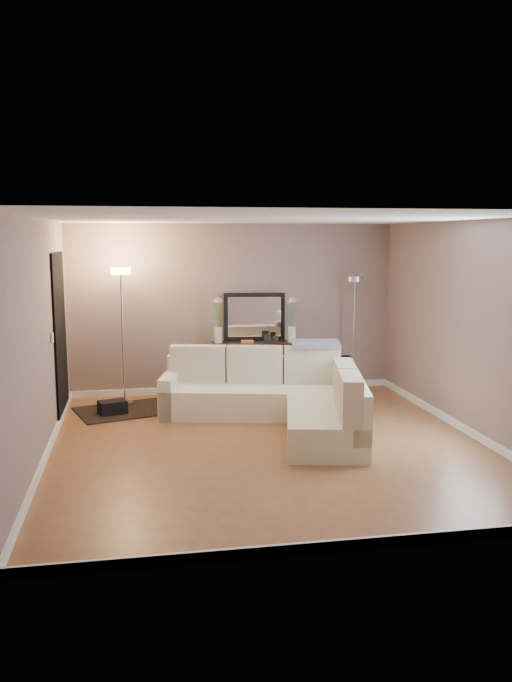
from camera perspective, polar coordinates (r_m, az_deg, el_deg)
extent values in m
cube|color=brown|center=(7.86, 1.05, -8.88)|extent=(5.00, 5.50, 0.01)
cube|color=white|center=(7.49, 1.10, 10.50)|extent=(5.00, 5.50, 0.01)
cube|color=gray|center=(10.27, -1.94, 2.77)|extent=(5.00, 0.02, 2.60)
cube|color=gray|center=(4.94, 7.36, -4.01)|extent=(5.00, 0.02, 2.60)
cube|color=gray|center=(7.50, -18.09, 0.05)|extent=(0.02, 5.50, 2.60)
cube|color=gray|center=(8.42, 18.07, 0.98)|extent=(0.02, 5.50, 2.60)
cube|color=white|center=(10.45, -1.89, -4.07)|extent=(5.00, 0.03, 0.10)
cube|color=white|center=(5.38, 7.00, -17.05)|extent=(5.00, 0.03, 0.10)
cube|color=white|center=(7.78, -17.46, -9.08)|extent=(0.03, 5.50, 0.10)
cube|color=white|center=(8.66, 17.52, -7.24)|extent=(0.03, 5.50, 0.10)
cube|color=black|center=(9.19, -16.43, 0.43)|extent=(0.02, 1.20, 2.20)
cube|color=white|center=(8.34, -17.08, 0.26)|extent=(0.02, 0.08, 0.12)
cube|color=beige|center=(9.07, 0.16, -5.12)|extent=(2.70, 1.43, 0.40)
cube|color=beige|center=(9.35, 0.24, -2.96)|extent=(2.55, 0.75, 0.55)
cube|color=beige|center=(9.18, -7.40, -4.52)|extent=(0.37, 0.91, 0.55)
cube|color=beige|center=(7.89, 5.96, -7.32)|extent=(1.21, 1.74, 0.40)
cube|color=beige|center=(8.28, 8.20, -4.62)|extent=(0.73, 2.45, 0.55)
cube|color=beige|center=(9.28, -4.97, -1.97)|extent=(0.80, 0.38, 0.51)
cube|color=beige|center=(9.21, -0.09, -2.01)|extent=(0.80, 0.38, 0.51)
cube|color=beige|center=(9.21, 4.83, -2.04)|extent=(0.80, 0.38, 0.51)
cube|color=beige|center=(8.08, 7.57, -3.64)|extent=(0.37, 0.74, 0.51)
cube|color=beige|center=(7.37, 8.08, -4.89)|extent=(0.37, 0.74, 0.51)
cube|color=gray|center=(9.18, 5.16, -0.23)|extent=(0.71, 0.48, 0.09)
cube|color=black|center=(10.09, -0.07, -0.23)|extent=(1.36, 0.49, 0.04)
cube|color=black|center=(9.99, -3.52, -2.71)|extent=(0.05, 0.05, 0.77)
cube|color=black|center=(10.27, -3.54, -2.39)|extent=(0.05, 0.05, 0.77)
cube|color=black|center=(10.08, 3.46, -2.60)|extent=(0.05, 0.05, 0.77)
cube|color=black|center=(10.36, 3.25, -2.29)|extent=(0.05, 0.05, 0.77)
cube|color=black|center=(10.20, -0.07, -3.62)|extent=(1.27, 0.45, 0.03)
cube|color=#BF3333|center=(10.15, -3.15, -3.05)|extent=(0.05, 0.17, 0.19)
cube|color=#3359A5|center=(10.15, -2.91, -2.99)|extent=(0.05, 0.17, 0.21)
cube|color=gold|center=(10.15, -2.64, -2.93)|extent=(0.06, 0.17, 0.23)
cube|color=#3F7F4C|center=(10.16, -2.34, -3.04)|extent=(0.07, 0.17, 0.19)
cube|color=#994C99|center=(10.16, -2.07, -2.98)|extent=(0.05, 0.17, 0.21)
cube|color=orange|center=(10.16, -1.83, -2.92)|extent=(0.05, 0.17, 0.23)
cube|color=#262626|center=(10.16, -1.56, -3.03)|extent=(0.06, 0.17, 0.19)
cube|color=#4C99B2|center=(10.16, -1.26, -2.97)|extent=(0.07, 0.17, 0.21)
cube|color=#B2A58C|center=(10.16, -0.99, -2.91)|extent=(0.05, 0.17, 0.23)
cube|color=brown|center=(10.17, -0.75, -3.02)|extent=(0.05, 0.17, 0.19)
cube|color=navy|center=(10.17, -0.48, -2.96)|extent=(0.06, 0.17, 0.21)
cube|color=gold|center=(10.17, -0.18, -2.89)|extent=(0.07, 0.17, 0.23)
cube|color=black|center=(10.20, -0.15, 2.10)|extent=(0.94, 0.14, 0.73)
cube|color=white|center=(10.18, -0.14, 2.08)|extent=(0.81, 0.10, 0.61)
cube|color=orange|center=(10.04, -0.76, -0.07)|extent=(0.20, 0.14, 0.04)
cube|color=black|center=(10.04, 0.99, 0.19)|extent=(0.10, 0.03, 0.13)
cube|color=black|center=(10.05, 1.69, 0.14)|extent=(0.08, 0.03, 0.11)
cylinder|color=silver|center=(10.04, -3.27, 0.50)|extent=(0.13, 0.13, 0.24)
cylinder|color=#38722D|center=(10.00, -3.38, 2.12)|extent=(0.10, 0.02, 0.42)
sphere|color=#E5598C|center=(9.98, -3.52, 3.34)|extent=(0.08, 0.08, 0.07)
cylinder|color=#38722D|center=(10.00, -3.33, 2.18)|extent=(0.06, 0.01, 0.45)
sphere|color=white|center=(9.98, -3.41, 3.46)|extent=(0.08, 0.08, 0.07)
cylinder|color=#38722D|center=(10.00, -3.28, 2.24)|extent=(0.01, 0.01, 0.47)
sphere|color=#598CE5|center=(9.98, -3.29, 3.57)|extent=(0.08, 0.08, 0.07)
cylinder|color=#38722D|center=(10.00, -3.23, 2.12)|extent=(0.05, 0.01, 0.43)
sphere|color=#E58C4C|center=(9.98, -3.18, 3.34)|extent=(0.08, 0.08, 0.07)
cylinder|color=#38722D|center=(10.00, -3.18, 2.18)|extent=(0.10, 0.02, 0.44)
sphere|color=#D866B2|center=(9.98, -3.07, 3.46)|extent=(0.08, 0.08, 0.07)
cylinder|color=silver|center=(10.12, 3.09, 0.57)|extent=(0.13, 0.13, 0.24)
cylinder|color=#38722D|center=(10.08, 3.01, 2.18)|extent=(0.10, 0.02, 0.42)
sphere|color=#E5598C|center=(10.06, 2.89, 3.39)|extent=(0.08, 0.08, 0.07)
cylinder|color=#38722D|center=(10.08, 3.06, 2.23)|extent=(0.06, 0.01, 0.45)
sphere|color=white|center=(10.06, 3.00, 3.50)|extent=(0.08, 0.08, 0.07)
cylinder|color=#38722D|center=(10.08, 3.11, 2.29)|extent=(0.01, 0.01, 0.47)
sphere|color=#598CE5|center=(10.06, 3.12, 3.62)|extent=(0.08, 0.08, 0.07)
cylinder|color=#38722D|center=(10.09, 3.16, 2.18)|extent=(0.05, 0.01, 0.43)
sphere|color=#E58C4C|center=(10.07, 3.23, 3.39)|extent=(0.08, 0.08, 0.07)
cylinder|color=#38722D|center=(10.09, 3.21, 2.23)|extent=(0.10, 0.02, 0.44)
sphere|color=#D866B2|center=(10.07, 3.34, 3.50)|extent=(0.08, 0.08, 0.07)
cylinder|color=silver|center=(9.85, -11.19, -5.25)|extent=(0.32, 0.32, 0.03)
cylinder|color=silver|center=(9.67, -11.36, 0.13)|extent=(0.03, 0.03, 1.87)
cylinder|color=#FFBF72|center=(9.57, -11.54, 5.89)|extent=(0.35, 0.35, 0.09)
cylinder|color=silver|center=(10.54, 8.27, -4.25)|extent=(0.30, 0.30, 0.03)
cylinder|color=silver|center=(10.38, 8.37, 0.38)|extent=(0.03, 0.03, 1.72)
cylinder|color=silver|center=(10.28, 8.49, 5.31)|extent=(0.32, 0.32, 0.08)
cube|color=black|center=(9.48, -11.16, -5.86)|extent=(1.51, 1.30, 0.02)
cube|color=black|center=(9.32, -12.20, -5.74)|extent=(0.42, 0.35, 0.23)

